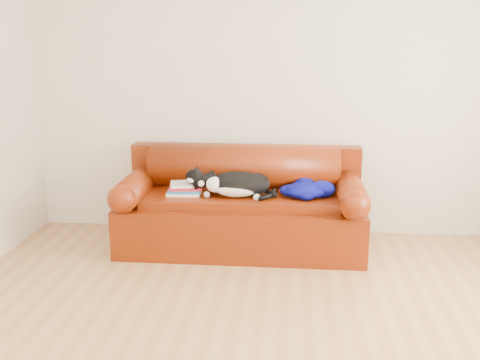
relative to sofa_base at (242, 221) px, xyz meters
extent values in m
plane|color=#9C6A3E|center=(0.24, -1.49, -0.24)|extent=(4.50, 4.50, 0.00)
cube|color=beige|center=(0.24, 0.51, 1.06)|extent=(4.50, 0.02, 2.60)
cube|color=beige|center=(0.24, -3.49, 1.06)|extent=(4.50, 0.02, 2.60)
cube|color=#441202|center=(0.00, 0.01, -0.03)|extent=(2.10, 0.90, 0.42)
cube|color=#441202|center=(0.00, -0.04, 0.21)|extent=(1.66, 0.62, 0.10)
cylinder|color=black|center=(-0.93, -0.32, -0.21)|extent=(0.06, 0.06, 0.05)
cylinder|color=black|center=(0.93, -0.32, -0.21)|extent=(0.06, 0.06, 0.05)
cylinder|color=black|center=(-0.93, 0.34, -0.21)|extent=(0.06, 0.06, 0.05)
cylinder|color=black|center=(0.93, 0.34, -0.21)|extent=(0.06, 0.06, 0.05)
cube|color=#441202|center=(0.00, 0.37, 0.19)|extent=(2.10, 0.18, 0.85)
cylinder|color=#441202|center=(0.00, 0.26, 0.44)|extent=(1.70, 0.40, 0.40)
cylinder|color=#441202|center=(-0.93, 0.01, 0.30)|extent=(0.24, 0.88, 0.24)
sphere|color=#441202|center=(-0.93, -0.43, 0.30)|extent=(0.24, 0.24, 0.24)
cylinder|color=#441202|center=(0.93, 0.01, 0.30)|extent=(0.24, 0.88, 0.24)
sphere|color=#441202|center=(0.93, -0.43, 0.30)|extent=(0.24, 0.24, 0.24)
cube|color=#ECEBCB|center=(-0.48, -0.08, 0.28)|extent=(0.29, 0.23, 0.02)
cube|color=white|center=(-0.48, -0.08, 0.28)|extent=(0.28, 0.22, 0.02)
cube|color=#1D5B9F|center=(-0.48, -0.08, 0.30)|extent=(0.30, 0.24, 0.02)
cube|color=white|center=(-0.48, -0.08, 0.30)|extent=(0.28, 0.23, 0.02)
cube|color=#AB131B|center=(-0.48, -0.08, 0.33)|extent=(0.30, 0.24, 0.02)
cube|color=white|center=(-0.48, -0.08, 0.33)|extent=(0.28, 0.23, 0.02)
cube|color=silver|center=(-0.48, -0.08, 0.35)|extent=(0.30, 0.25, 0.02)
cube|color=white|center=(-0.48, -0.08, 0.35)|extent=(0.28, 0.23, 0.02)
ellipsoid|color=black|center=(-0.01, -0.11, 0.37)|extent=(0.54, 0.34, 0.21)
ellipsoid|color=white|center=(-0.03, -0.18, 0.33)|extent=(0.37, 0.20, 0.13)
ellipsoid|color=white|center=(-0.21, -0.17, 0.37)|extent=(0.16, 0.15, 0.13)
ellipsoid|color=black|center=(0.14, -0.08, 0.35)|extent=(0.23, 0.23, 0.18)
ellipsoid|color=black|center=(-0.35, -0.15, 0.44)|extent=(0.17, 0.16, 0.13)
ellipsoid|color=white|center=(-0.37, -0.19, 0.42)|extent=(0.08, 0.07, 0.05)
sphere|color=#BF7272|center=(-0.39, -0.20, 0.42)|extent=(0.02, 0.02, 0.02)
cone|color=black|center=(-0.33, -0.18, 0.50)|extent=(0.06, 0.06, 0.06)
cone|color=black|center=(-0.34, -0.11, 0.50)|extent=(0.06, 0.06, 0.06)
cylinder|color=black|center=(0.26, -0.11, 0.30)|extent=(0.13, 0.18, 0.05)
sphere|color=white|center=(-0.25, -0.20, 0.29)|extent=(0.05, 0.05, 0.05)
sphere|color=white|center=(0.15, -0.22, 0.29)|extent=(0.05, 0.05, 0.05)
ellipsoid|color=#040246|center=(0.55, -0.06, 0.32)|extent=(0.47, 0.45, 0.12)
ellipsoid|color=#040246|center=(0.69, -0.06, 0.33)|extent=(0.29, 0.27, 0.14)
ellipsoid|color=#040246|center=(0.44, -0.04, 0.31)|extent=(0.30, 0.32, 0.09)
ellipsoid|color=#040246|center=(0.54, 0.05, 0.33)|extent=(0.23, 0.21, 0.14)
ellipsoid|color=#040246|center=(0.55, -0.16, 0.31)|extent=(0.19, 0.20, 0.09)
ellipsoid|color=silver|center=(0.64, -0.10, 0.34)|extent=(0.17, 0.12, 0.04)
camera|label=1|loc=(0.44, -4.67, 1.56)|focal=42.00mm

